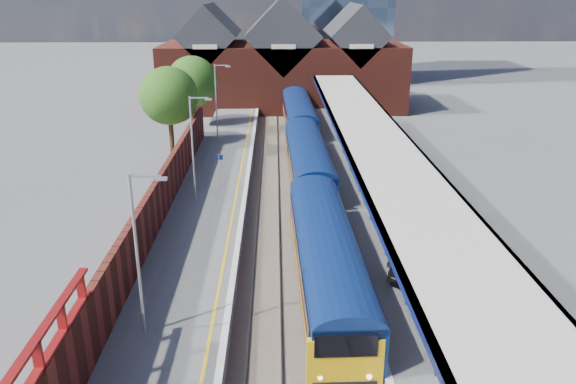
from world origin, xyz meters
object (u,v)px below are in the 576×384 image
train (303,133)px  platform_sign (219,166)px  lamp_post_c (194,142)px  parked_car_dark (437,276)px  lamp_post_d (217,97)px  parked_car_red (484,294)px  lamp_post_b (140,246)px  parked_car_blue (430,220)px

train → platform_sign: (-6.49, -11.54, 0.57)m
train → lamp_post_c: size_ratio=9.42×
train → parked_car_dark: (5.16, -26.20, -0.46)m
train → lamp_post_d: bearing=162.6°
parked_car_red → lamp_post_c: bearing=41.1°
train → parked_car_dark: size_ratio=14.39×
lamp_post_b → lamp_post_c: same height
platform_sign → parked_car_dark: (11.66, -14.66, -1.03)m
train → parked_car_dark: train is taller
lamp_post_b → platform_sign: size_ratio=2.80×
lamp_post_d → lamp_post_b: bearing=-90.0°
parked_car_dark → lamp_post_b: bearing=126.1°
lamp_post_b → train: bearing=75.1°
train → platform_sign: 13.26m
platform_sign → parked_car_dark: platform_sign is taller
platform_sign → lamp_post_c: bearing=-124.3°
lamp_post_b → platform_sign: lamp_post_b is taller
train → parked_car_red: (6.78, -28.01, -0.38)m
parked_car_dark → lamp_post_d: bearing=46.1°
parked_car_red → lamp_post_b: bearing=91.7°
train → lamp_post_b: size_ratio=9.42×
platform_sign → parked_car_blue: platform_sign is taller
lamp_post_c → platform_sign: 3.34m
parked_car_red → platform_sign: bearing=34.6°
parked_car_blue → lamp_post_b: bearing=135.7°
lamp_post_d → platform_sign: (1.36, -14.00, -2.30)m
lamp_post_b → parked_car_red: size_ratio=1.61×
platform_sign → parked_car_red: size_ratio=0.58×
lamp_post_b → lamp_post_d: same height
parked_car_dark → parked_car_blue: bearing=9.3°
train → parked_car_blue: train is taller
lamp_post_d → parked_car_blue: lamp_post_d is taller
parked_car_red → parked_car_blue: (-0.09, 8.75, -0.12)m
lamp_post_d → platform_sign: 14.25m
lamp_post_b → parked_car_dark: bearing=14.4°
lamp_post_d → platform_sign: bearing=-84.4°
parked_car_red → parked_car_dark: bearing=37.5°
lamp_post_b → parked_car_blue: lamp_post_b is taller
lamp_post_c → parked_car_dark: 18.46m
lamp_post_b → platform_sign: (1.36, 18.00, -2.30)m
lamp_post_b → parked_car_dark: lamp_post_b is taller
lamp_post_d → parked_car_red: lamp_post_d is taller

